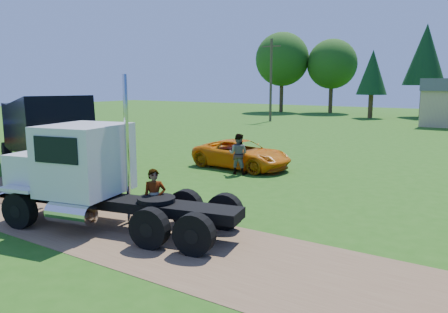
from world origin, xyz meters
The scene contains 8 objects.
ground centered at (0.00, 0.00, 0.00)m, with size 140.00×140.00×0.00m, color #235713.
dirt_track centered at (0.00, 0.00, 0.01)m, with size 120.00×4.20×0.01m, color brown.
white_semi_tractor centered at (-2.09, -0.17, 1.56)m, with size 7.74×3.89×4.57m.
black_dump_truck centered at (-9.87, 3.67, 2.09)m, with size 8.81×5.71×3.81m.
orange_pickup centered at (-2.80, 10.09, 0.72)m, with size 2.38×5.16×1.43m, color orange.
spectator_a centered at (-0.07, 0.55, 0.92)m, with size 0.67×0.44×1.84m, color #999999.
spectator_b centered at (-2.18, 8.74, 0.97)m, with size 0.94×0.74×1.94m, color #999999.
tree_row centered at (-0.94, 51.19, 6.92)m, with size 53.49×13.54×11.50m.
Camera 1 is at (8.45, -8.72, 4.33)m, focal length 35.00 mm.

